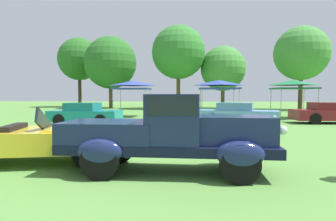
{
  "coord_description": "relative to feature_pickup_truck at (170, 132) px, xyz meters",
  "views": [
    {
      "loc": [
        1.12,
        -6.56,
        1.7
      ],
      "look_at": [
        0.55,
        1.28,
        1.25
      ],
      "focal_mm": 30.89,
      "sensor_mm": 36.0,
      "label": 1
    }
  ],
  "objects": [
    {
      "name": "treeline_far_right",
      "position": [
        12.35,
        25.86,
        5.17
      ],
      "size": [
        5.75,
        5.75,
        8.93
      ],
      "color": "#47331E",
      "rests_on": "ground_plane"
    },
    {
      "name": "show_car_teal",
      "position": [
        -5.34,
        9.29,
        -0.27
      ],
      "size": [
        3.88,
        1.85,
        1.22
      ],
      "color": "teal",
      "rests_on": "ground_plane"
    },
    {
      "name": "show_car_burgundy",
      "position": [
        8.69,
        11.19,
        -0.27
      ],
      "size": [
        4.54,
        1.9,
        1.22
      ],
      "color": "maroon",
      "rests_on": "ground_plane"
    },
    {
      "name": "feature_pickup_truck",
      "position": [
        0.0,
        0.0,
        0.0
      ],
      "size": [
        4.69,
        1.9,
        1.7
      ],
      "color": "black",
      "rests_on": "ground_plane"
    },
    {
      "name": "ground_plane",
      "position": [
        -0.71,
        0.33,
        -0.87
      ],
      "size": [
        120.0,
        120.0,
        0.0
      ],
      "primitive_type": "plane",
      "color": "#568C3D"
    },
    {
      "name": "canopy_tent_left_field",
      "position": [
        -3.85,
        15.24,
        1.55
      ],
      "size": [
        2.63,
        2.63,
        2.71
      ],
      "color": "#B7B7BC",
      "rests_on": "ground_plane"
    },
    {
      "name": "treeline_mid_right",
      "position": [
        4.41,
        28.61,
        3.83
      ],
      "size": [
        5.32,
        5.32,
        7.38
      ],
      "color": "brown",
      "rests_on": "ground_plane"
    },
    {
      "name": "treeline_far_left",
      "position": [
        -14.08,
        31.2,
        5.41
      ],
      "size": [
        5.56,
        5.56,
        9.09
      ],
      "color": "#47331E",
      "rests_on": "ground_plane"
    },
    {
      "name": "canopy_tent_right_field",
      "position": [
        7.76,
        14.8,
        1.55
      ],
      "size": [
        2.69,
        2.69,
        2.71
      ],
      "color": "#B7B7BC",
      "rests_on": "ground_plane"
    },
    {
      "name": "canopy_tent_center_field",
      "position": [
        2.55,
        14.87,
        1.55
      ],
      "size": [
        2.79,
        2.79,
        2.71
      ],
      "color": "#B7B7BC",
      "rests_on": "ground_plane"
    },
    {
      "name": "show_car_skyblue",
      "position": [
        3.12,
        10.15,
        -0.27
      ],
      "size": [
        4.6,
        2.73,
        1.22
      ],
      "color": "#669EDB",
      "rests_on": "ground_plane"
    },
    {
      "name": "treeline_mid_left",
      "position": [
        -9.05,
        28.12,
        4.59
      ],
      "size": [
        6.26,
        6.26,
        8.6
      ],
      "color": "brown",
      "rests_on": "ground_plane"
    },
    {
      "name": "neighbor_convertible",
      "position": [
        -3.33,
        0.63,
        -0.29
      ],
      "size": [
        4.86,
        2.6,
        1.4
      ],
      "color": "yellow",
      "rests_on": "ground_plane"
    },
    {
      "name": "treeline_center",
      "position": [
        -0.85,
        27.4,
        5.63
      ],
      "size": [
        6.17,
        6.17,
        9.6
      ],
      "color": "brown",
      "rests_on": "ground_plane"
    }
  ]
}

